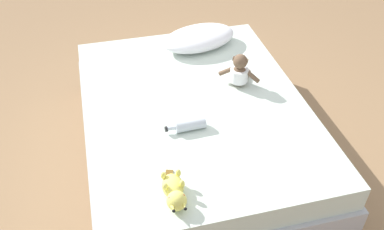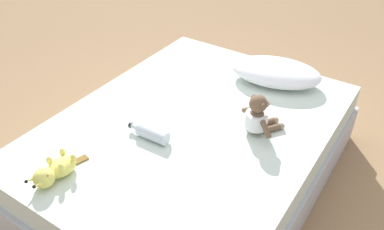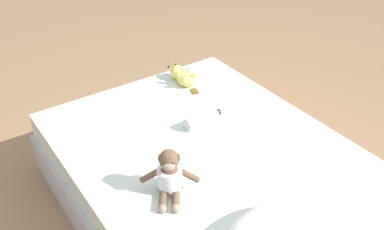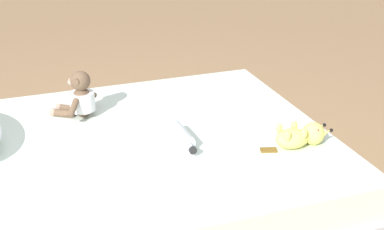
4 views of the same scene
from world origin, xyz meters
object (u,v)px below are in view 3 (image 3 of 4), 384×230
at_px(plush_monkey, 169,176).
at_px(glass_bottle, 200,120).
at_px(plush_yellow_creature, 182,76).
at_px(bed, 211,182).

xyz_separation_m(plush_monkey, glass_bottle, (-0.44, -0.37, -0.06)).
bearing_deg(plush_yellow_creature, glass_bottle, 68.10).
xyz_separation_m(plush_monkey, plush_yellow_creature, (-0.63, -0.85, -0.05)).
distance_m(bed, plush_yellow_creature, 0.83).
bearing_deg(plush_monkey, glass_bottle, -139.84).
height_order(plush_monkey, plush_yellow_creature, plush_monkey).
height_order(bed, plush_yellow_creature, plush_yellow_creature).
xyz_separation_m(bed, plush_monkey, (0.34, 0.13, 0.31)).
distance_m(plush_monkey, plush_yellow_creature, 1.06).
xyz_separation_m(bed, plush_yellow_creature, (-0.29, -0.73, 0.26)).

